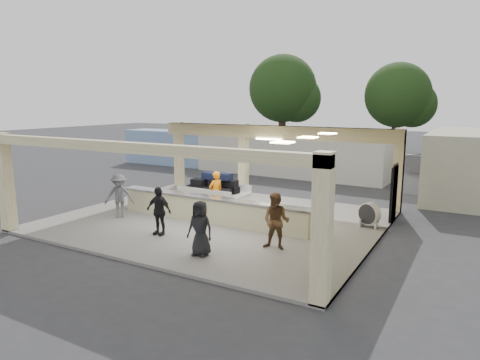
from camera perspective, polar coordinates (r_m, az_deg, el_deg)
The scene contains 15 objects.
ground at distance 16.79m, azimuth -2.96°, elevation -5.54°, with size 120.00×120.00×0.00m, color #2C2C2F.
pavilion at distance 16.92m, azimuth -1.19°, elevation -0.71°, with size 12.01×10.00×3.55m.
baggage_counter at distance 16.23m, azimuth -3.93°, elevation -3.96°, with size 8.20×0.58×0.98m.
luggage_cart at distance 18.13m, azimuth -3.49°, elevation -1.28°, with size 2.72×1.72×1.57m.
drum_fan at distance 16.25m, azimuth 16.86°, elevation -4.37°, with size 0.86×0.59×0.91m.
baggage_handler at distance 17.27m, azimuth -3.24°, elevation -1.73°, with size 0.64×0.35×1.77m, color orange.
passenger_a at distance 13.22m, azimuth 4.86°, elevation -5.51°, with size 0.86×0.38×1.77m, color brown.
passenger_b at distance 14.88m, azimuth -10.79°, elevation -4.06°, with size 0.98×0.36×1.67m, color black.
passenger_c at distance 17.42m, azimuth -15.80°, elevation -2.04°, with size 1.13×0.40×1.75m, color #515056.
passenger_d at distance 12.73m, azimuth -5.33°, elevation -6.42°, with size 0.81×0.33×1.65m, color black.
car_dark at distance 29.36m, azimuth 24.18°, elevation 1.80°, with size 1.46×4.15×1.38m, color black.
container_white at distance 27.26m, azimuth 6.45°, elevation 3.43°, with size 12.40×2.48×2.69m, color beige.
container_blue at distance 31.84m, azimuth -7.25°, elevation 4.24°, with size 9.64×2.31×2.51m, color #7F9FCB.
tree_left at distance 41.18m, azimuth 6.22°, elevation 11.66°, with size 6.60×6.30×9.00m.
tree_mid at distance 40.27m, azimuth 20.77°, elevation 10.21°, with size 6.00×5.60×8.00m.
Camera 1 is at (8.70, -13.60, 4.59)m, focal length 32.00 mm.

